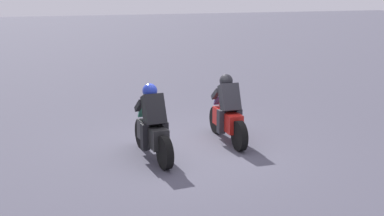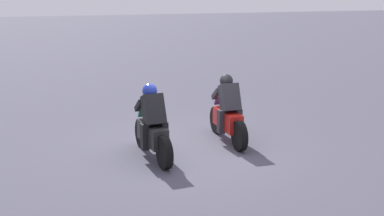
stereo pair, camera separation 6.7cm
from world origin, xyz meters
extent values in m
plane|color=#454452|center=(0.00, 0.00, 0.00)|extent=(120.00, 120.00, 0.00)
cylinder|color=black|center=(0.91, -1.07, 0.32)|extent=(0.65, 0.19, 0.64)
cylinder|color=black|center=(-0.49, -0.95, 0.32)|extent=(0.65, 0.19, 0.64)
cube|color=red|center=(0.21, -1.01, 0.50)|extent=(1.12, 0.41, 0.40)
ellipsoid|color=red|center=(0.31, -1.01, 0.80)|extent=(0.50, 0.34, 0.24)
cube|color=red|center=(-0.30, -0.96, 0.52)|extent=(0.07, 0.16, 0.08)
cylinder|color=#A5A5AD|center=(-0.15, -1.14, 0.37)|extent=(0.43, 0.14, 0.10)
cube|color=#27272D|center=(0.11, -1.00, 1.02)|extent=(0.52, 0.44, 0.66)
sphere|color=black|center=(0.33, -1.02, 1.36)|extent=(0.32, 0.32, 0.30)
cube|color=#505797|center=(0.71, -1.05, 0.84)|extent=(0.18, 0.27, 0.23)
cube|color=#27272D|center=(0.11, -0.80, 0.50)|extent=(0.19, 0.15, 0.52)
cube|color=#27272D|center=(0.08, -1.19, 0.50)|extent=(0.19, 0.15, 0.52)
cube|color=#27272D|center=(0.51, -0.85, 1.04)|extent=(0.39, 0.13, 0.31)
cube|color=#27272D|center=(0.48, -1.21, 1.04)|extent=(0.39, 0.13, 0.31)
cylinder|color=black|center=(0.46, 0.90, 0.32)|extent=(0.64, 0.15, 0.64)
cylinder|color=black|center=(-0.94, 0.87, 0.32)|extent=(0.64, 0.15, 0.64)
cube|color=#232325|center=(-0.24, 0.89, 0.50)|extent=(1.11, 0.34, 0.40)
ellipsoid|color=#232325|center=(-0.14, 0.89, 0.80)|extent=(0.49, 0.31, 0.24)
cube|color=red|center=(-0.75, 0.88, 0.52)|extent=(0.06, 0.16, 0.08)
cylinder|color=#A5A5AD|center=(-0.58, 0.72, 0.37)|extent=(0.42, 0.11, 0.10)
cube|color=black|center=(-0.34, 0.89, 1.02)|extent=(0.49, 0.41, 0.66)
sphere|color=#2032A9|center=(-0.12, 0.89, 1.36)|extent=(0.31, 0.31, 0.30)
cube|color=#428E73|center=(0.26, 0.90, 0.84)|extent=(0.16, 0.26, 0.23)
cube|color=black|center=(-0.36, 1.09, 0.50)|extent=(0.18, 0.14, 0.52)
cube|color=black|center=(-0.35, 0.69, 0.50)|extent=(0.18, 0.14, 0.52)
cube|color=black|center=(0.04, 1.07, 1.04)|extent=(0.39, 0.11, 0.31)
cube|color=black|center=(0.05, 0.71, 1.04)|extent=(0.39, 0.11, 0.31)
camera|label=1|loc=(-9.31, 3.74, 3.29)|focal=46.02mm
camera|label=2|loc=(-9.33, 3.67, 3.29)|focal=46.02mm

